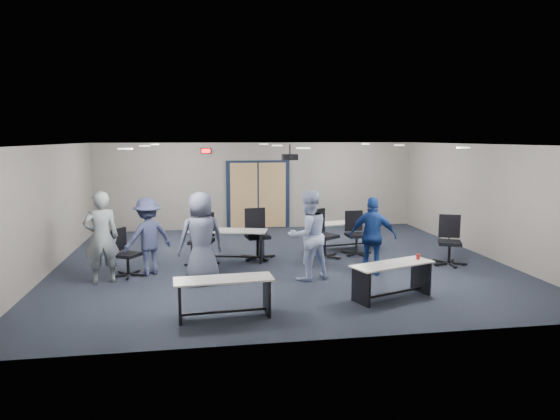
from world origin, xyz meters
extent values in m
plane|color=black|center=(0.00, 0.00, 0.00)|extent=(10.00, 10.00, 0.00)
cube|color=gray|center=(0.00, 4.50, 1.35)|extent=(10.00, 0.04, 2.70)
cube|color=gray|center=(0.00, -4.50, 1.35)|extent=(10.00, 0.04, 2.70)
cube|color=gray|center=(-5.00, 0.00, 1.35)|extent=(0.04, 9.00, 2.70)
cube|color=gray|center=(5.00, 0.00, 1.35)|extent=(0.04, 9.00, 2.70)
cube|color=silver|center=(0.00, 0.00, 2.70)|extent=(10.00, 9.00, 0.04)
cube|color=black|center=(0.00, 4.47, 1.05)|extent=(2.00, 0.06, 2.20)
cube|color=tan|center=(-0.45, 4.45, 1.05)|extent=(0.85, 0.04, 2.05)
cube|color=tan|center=(0.45, 4.45, 1.05)|extent=(0.85, 0.04, 2.05)
cube|color=black|center=(-1.60, 4.45, 2.45)|extent=(0.32, 0.05, 0.18)
cube|color=#FF0C0C|center=(-1.60, 4.42, 2.45)|extent=(0.26, 0.02, 0.12)
cylinder|color=black|center=(0.30, 0.50, 2.58)|extent=(0.04, 0.04, 0.24)
cube|color=black|center=(0.30, 0.50, 2.40)|extent=(0.35, 0.30, 0.14)
cylinder|color=black|center=(0.30, 0.35, 2.40)|extent=(0.08, 0.03, 0.08)
cube|color=beige|center=(-1.45, -3.35, 0.62)|extent=(1.60, 0.62, 0.03)
cube|color=black|center=(-2.15, -3.40, 0.30)|extent=(0.07, 0.48, 0.61)
cube|color=black|center=(-0.76, -3.31, 0.30)|extent=(0.07, 0.48, 0.61)
cube|color=black|center=(-1.45, -3.35, 0.09)|extent=(1.39, 0.13, 0.03)
cube|color=beige|center=(1.56, -2.87, 0.62)|extent=(1.65, 1.02, 0.03)
cube|color=black|center=(0.90, -3.10, 0.30)|extent=(0.20, 0.47, 0.61)
cube|color=black|center=(2.21, -2.63, 0.30)|extent=(0.20, 0.47, 0.61)
cube|color=black|center=(1.56, -2.87, 0.09)|extent=(1.33, 0.51, 0.03)
cylinder|color=red|center=(2.13, -2.66, 0.69)|extent=(0.07, 0.07, 0.10)
cube|color=beige|center=(-1.18, 0.36, 0.71)|extent=(1.88, 1.01, 0.03)
cube|color=black|center=(-1.95, 0.55, 0.35)|extent=(0.18, 0.54, 0.70)
cube|color=black|center=(-0.41, 0.17, 0.35)|extent=(0.18, 0.54, 0.70)
cube|color=black|center=(-1.18, 0.36, 0.10)|extent=(1.56, 0.44, 0.04)
cube|color=beige|center=(1.93, 1.23, 0.67)|extent=(1.76, 0.86, 0.03)
cube|color=black|center=(1.19, 1.09, 0.33)|extent=(0.14, 0.52, 0.66)
cube|color=black|center=(2.67, 1.36, 0.33)|extent=(0.14, 0.52, 0.66)
cube|color=black|center=(1.93, 1.23, 0.09)|extent=(1.49, 0.32, 0.04)
imported|color=gray|center=(-3.73, -1.06, 0.92)|extent=(0.77, 0.62, 1.83)
imported|color=#4F546D|center=(-1.80, -1.42, 0.91)|extent=(1.01, 0.79, 1.82)
imported|color=#C0D3FF|center=(0.33, -1.45, 0.91)|extent=(1.06, 0.95, 1.81)
imported|color=navy|center=(1.73, -1.33, 0.82)|extent=(1.04, 0.73, 1.64)
imported|color=#373D64|center=(-2.89, -0.56, 0.81)|extent=(1.21, 1.06, 1.62)
camera|label=1|loc=(-1.78, -11.07, 2.85)|focal=32.00mm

